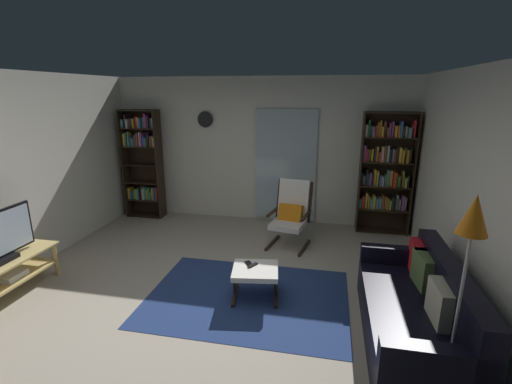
{
  "coord_description": "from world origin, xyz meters",
  "views": [
    {
      "loc": [
        1.23,
        -3.5,
        2.33
      ],
      "look_at": [
        0.3,
        1.1,
        1.02
      ],
      "focal_mm": 25.29,
      "sensor_mm": 36.0,
      "label": 1
    }
  ],
  "objects_px": {
    "ottoman": "(255,273)",
    "wall_clock": "(205,119)",
    "leather_sofa": "(417,312)",
    "floor_lamp_by_sofa": "(471,236)",
    "tv_remote": "(253,265)",
    "cell_phone": "(249,264)",
    "bookshelf_near_tv": "(143,159)",
    "lounge_armchair": "(291,212)",
    "tv_stand": "(5,273)",
    "bookshelf_near_sofa": "(386,169)"
  },
  "relations": [
    {
      "from": "ottoman",
      "to": "wall_clock",
      "type": "height_order",
      "value": "wall_clock"
    },
    {
      "from": "leather_sofa",
      "to": "floor_lamp_by_sofa",
      "type": "relative_size",
      "value": 1.12
    },
    {
      "from": "tv_remote",
      "to": "floor_lamp_by_sofa",
      "type": "bearing_deg",
      "value": -3.3
    },
    {
      "from": "ottoman",
      "to": "wall_clock",
      "type": "bearing_deg",
      "value": 119.0
    },
    {
      "from": "ottoman",
      "to": "wall_clock",
      "type": "xyz_separation_m",
      "value": [
        -1.47,
        2.65,
        1.54
      ]
    },
    {
      "from": "leather_sofa",
      "to": "ottoman",
      "type": "xyz_separation_m",
      "value": [
        -1.66,
        0.44,
        -0.0
      ]
    },
    {
      "from": "cell_phone",
      "to": "floor_lamp_by_sofa",
      "type": "distance_m",
      "value": 2.43
    },
    {
      "from": "bookshelf_near_tv",
      "to": "cell_phone",
      "type": "distance_m",
      "value": 3.56
    },
    {
      "from": "leather_sofa",
      "to": "tv_remote",
      "type": "bearing_deg",
      "value": 163.91
    },
    {
      "from": "lounge_armchair",
      "to": "tv_remote",
      "type": "relative_size",
      "value": 7.1
    },
    {
      "from": "bookshelf_near_tv",
      "to": "wall_clock",
      "type": "height_order",
      "value": "bookshelf_near_tv"
    },
    {
      "from": "lounge_armchair",
      "to": "leather_sofa",
      "type": "bearing_deg",
      "value": -55.3
    },
    {
      "from": "leather_sofa",
      "to": "floor_lamp_by_sofa",
      "type": "xyz_separation_m",
      "value": [
        0.08,
        -0.7,
        1.07
      ]
    },
    {
      "from": "floor_lamp_by_sofa",
      "to": "wall_clock",
      "type": "height_order",
      "value": "wall_clock"
    },
    {
      "from": "bookshelf_near_tv",
      "to": "cell_phone",
      "type": "height_order",
      "value": "bookshelf_near_tv"
    },
    {
      "from": "tv_remote",
      "to": "floor_lamp_by_sofa",
      "type": "distance_m",
      "value": 2.37
    },
    {
      "from": "bookshelf_near_tv",
      "to": "wall_clock",
      "type": "relative_size",
      "value": 6.99
    },
    {
      "from": "lounge_armchair",
      "to": "ottoman",
      "type": "bearing_deg",
      "value": -98.27
    },
    {
      "from": "floor_lamp_by_sofa",
      "to": "tv_stand",
      "type": "bearing_deg",
      "value": 172.97
    },
    {
      "from": "tv_remote",
      "to": "cell_phone",
      "type": "bearing_deg",
      "value": 175.48
    },
    {
      "from": "wall_clock",
      "to": "cell_phone",
      "type": "bearing_deg",
      "value": -61.78
    },
    {
      "from": "bookshelf_near_sofa",
      "to": "wall_clock",
      "type": "relative_size",
      "value": 7.0
    },
    {
      "from": "tv_stand",
      "to": "wall_clock",
      "type": "distance_m",
      "value": 3.83
    },
    {
      "from": "tv_remote",
      "to": "floor_lamp_by_sofa",
      "type": "relative_size",
      "value": 0.09
    },
    {
      "from": "tv_stand",
      "to": "bookshelf_near_tv",
      "type": "distance_m",
      "value": 3.13
    },
    {
      "from": "bookshelf_near_tv",
      "to": "floor_lamp_by_sofa",
      "type": "bearing_deg",
      "value": -39.16
    },
    {
      "from": "tv_stand",
      "to": "tv_remote",
      "type": "xyz_separation_m",
      "value": [
        2.8,
        0.63,
        0.08
      ]
    },
    {
      "from": "bookshelf_near_tv",
      "to": "cell_phone",
      "type": "bearing_deg",
      "value": -42.58
    },
    {
      "from": "leather_sofa",
      "to": "wall_clock",
      "type": "distance_m",
      "value": 4.66
    },
    {
      "from": "bookshelf_near_sofa",
      "to": "floor_lamp_by_sofa",
      "type": "distance_m",
      "value": 3.65
    },
    {
      "from": "wall_clock",
      "to": "bookshelf_near_tv",
      "type": "bearing_deg",
      "value": -170.3
    },
    {
      "from": "ottoman",
      "to": "floor_lamp_by_sofa",
      "type": "distance_m",
      "value": 2.34
    },
    {
      "from": "bookshelf_near_tv",
      "to": "floor_lamp_by_sofa",
      "type": "xyz_separation_m",
      "value": [
        4.4,
        -3.58,
        0.27
      ]
    },
    {
      "from": "leather_sofa",
      "to": "cell_phone",
      "type": "bearing_deg",
      "value": 163.26
    },
    {
      "from": "bookshelf_near_sofa",
      "to": "ottoman",
      "type": "height_order",
      "value": "bookshelf_near_sofa"
    },
    {
      "from": "bookshelf_near_sofa",
      "to": "tv_remote",
      "type": "height_order",
      "value": "bookshelf_near_sofa"
    },
    {
      "from": "ottoman",
      "to": "leather_sofa",
      "type": "bearing_deg",
      "value": -14.84
    },
    {
      "from": "tv_stand",
      "to": "lounge_armchair",
      "type": "bearing_deg",
      "value": 35.51
    },
    {
      "from": "tv_stand",
      "to": "ottoman",
      "type": "bearing_deg",
      "value": 11.45
    },
    {
      "from": "lounge_armchair",
      "to": "bookshelf_near_tv",
      "type": "bearing_deg",
      "value": 164.09
    },
    {
      "from": "tv_remote",
      "to": "cell_phone",
      "type": "height_order",
      "value": "tv_remote"
    },
    {
      "from": "ottoman",
      "to": "cell_phone",
      "type": "relative_size",
      "value": 4.18
    },
    {
      "from": "floor_lamp_by_sofa",
      "to": "wall_clock",
      "type": "xyz_separation_m",
      "value": [
        -3.21,
        3.79,
        0.47
      ]
    },
    {
      "from": "floor_lamp_by_sofa",
      "to": "wall_clock",
      "type": "distance_m",
      "value": 4.99
    },
    {
      "from": "cell_phone",
      "to": "wall_clock",
      "type": "bearing_deg",
      "value": 83.31
    },
    {
      "from": "cell_phone",
      "to": "wall_clock",
      "type": "relative_size",
      "value": 0.48
    },
    {
      "from": "tv_remote",
      "to": "wall_clock",
      "type": "xyz_separation_m",
      "value": [
        -1.43,
        2.6,
        1.47
      ]
    },
    {
      "from": "tv_stand",
      "to": "cell_phone",
      "type": "distance_m",
      "value": 2.83
    },
    {
      "from": "floor_lamp_by_sofa",
      "to": "wall_clock",
      "type": "bearing_deg",
      "value": 130.28
    },
    {
      "from": "bookshelf_near_tv",
      "to": "lounge_armchair",
      "type": "height_order",
      "value": "bookshelf_near_tv"
    }
  ]
}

